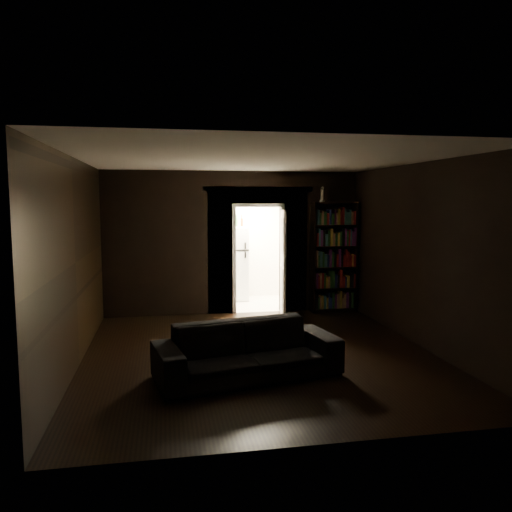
{
  "coord_description": "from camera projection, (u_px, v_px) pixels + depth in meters",
  "views": [
    {
      "loc": [
        -1.32,
        -6.92,
        2.22
      ],
      "look_at": [
        0.11,
        0.9,
        1.34
      ],
      "focal_mm": 35.0,
      "sensor_mm": 36.0,
      "label": 1
    }
  ],
  "objects": [
    {
      "name": "bookshelf",
      "position": [
        334.0,
        257.0,
        9.98
      ],
      "size": [
        0.93,
        0.42,
        2.2
      ],
      "primitive_type": "cube",
      "rotation": [
        0.0,
        0.0,
        0.11
      ],
      "color": "black",
      "rests_on": "ground"
    },
    {
      "name": "sofa",
      "position": [
        248.0,
        342.0,
        6.31
      ],
      "size": [
        2.46,
        1.43,
        0.89
      ],
      "primitive_type": "imported",
      "rotation": [
        0.0,
        0.0,
        0.2
      ],
      "color": "black",
      "rests_on": "ground"
    },
    {
      "name": "refrigerator",
      "position": [
        230.0,
        263.0,
        11.2
      ],
      "size": [
        0.81,
        0.76,
        1.65
      ],
      "primitive_type": "cube",
      "rotation": [
        0.0,
        0.0,
        0.12
      ],
      "color": "white",
      "rests_on": "ground"
    },
    {
      "name": "room_walls",
      "position": [
        247.0,
        234.0,
        8.11
      ],
      "size": [
        5.02,
        5.61,
        2.84
      ],
      "color": "black",
      "rests_on": "ground"
    },
    {
      "name": "ground",
      "position": [
        259.0,
        354.0,
        7.25
      ],
      "size": [
        5.5,
        5.5,
        0.0
      ],
      "primitive_type": "plane",
      "color": "black",
      "rests_on": "ground"
    },
    {
      "name": "figurine",
      "position": [
        322.0,
        194.0,
        9.81
      ],
      "size": [
        0.11,
        0.11,
        0.3
      ],
      "primitive_type": "cube",
      "rotation": [
        0.0,
        0.0,
        0.07
      ],
      "color": "white",
      "rests_on": "bookshelf"
    },
    {
      "name": "kitchen_alcove",
      "position": [
        249.0,
        247.0,
        10.99
      ],
      "size": [
        2.2,
        1.8,
        2.6
      ],
      "color": "beige",
      "rests_on": "ground"
    },
    {
      "name": "door",
      "position": [
        283.0,
        264.0,
        9.56
      ],
      "size": [
        0.19,
        0.85,
        2.05
      ],
      "primitive_type": "cube",
      "rotation": [
        0.0,
        0.0,
        1.41
      ],
      "color": "white",
      "rests_on": "ground"
    },
    {
      "name": "bottles",
      "position": [
        231.0,
        221.0,
        11.08
      ],
      "size": [
        0.66,
        0.23,
        0.27
      ],
      "primitive_type": "cube",
      "rotation": [
        0.0,
        0.0,
        -0.23
      ],
      "color": "black",
      "rests_on": "refrigerator"
    }
  ]
}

